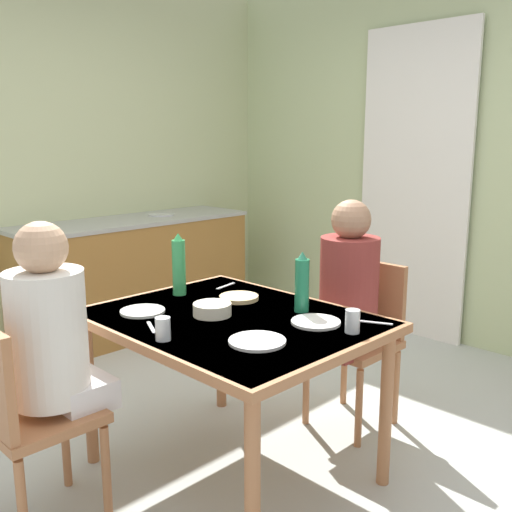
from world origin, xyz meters
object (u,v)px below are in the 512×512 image
(person_far_diner, at_px, (347,286))
(water_bottle_green_far, at_px, (179,266))
(serving_bowl_center, at_px, (212,309))
(person_near_diner, at_px, (51,333))
(chair_near_diner, at_px, (22,412))
(chair_far_diner, at_px, (361,332))
(dining_table, at_px, (232,333))
(kitchen_counter, at_px, (134,275))
(water_bottle_green_near, at_px, (302,284))

(person_far_diner, bearing_deg, water_bottle_green_far, 48.57)
(serving_bowl_center, bearing_deg, person_near_diner, -107.14)
(water_bottle_green_far, distance_m, serving_bowl_center, 0.41)
(chair_near_diner, height_order, chair_far_diner, same)
(water_bottle_green_far, bearing_deg, serving_bowl_center, -16.27)
(chair_far_diner, xyz_separation_m, water_bottle_green_far, (-0.56, -0.77, 0.40))
(person_far_diner, relative_size, water_bottle_green_far, 2.48)
(serving_bowl_center, bearing_deg, dining_table, 32.02)
(kitchen_counter, xyz_separation_m, chair_near_diner, (1.75, -1.65, 0.05))
(chair_near_diner, height_order, person_near_diner, person_near_diner)
(kitchen_counter, height_order, water_bottle_green_near, water_bottle_green_near)
(kitchen_counter, distance_m, water_bottle_green_far, 1.80)
(kitchen_counter, height_order, water_bottle_green_far, water_bottle_green_far)
(kitchen_counter, relative_size, chair_far_diner, 2.18)
(dining_table, xyz_separation_m, chair_far_diner, (0.11, 0.83, -0.18))
(chair_far_diner, height_order, person_far_diner, person_far_diner)
(kitchen_counter, xyz_separation_m, water_bottle_green_far, (1.57, -0.76, 0.45))
(kitchen_counter, bearing_deg, chair_far_diner, 0.44)
(chair_near_diner, bearing_deg, person_near_diner, 90.00)
(chair_near_diner, bearing_deg, dining_table, 71.65)
(chair_far_diner, distance_m, water_bottle_green_far, 1.04)
(water_bottle_green_near, bearing_deg, chair_far_diner, 95.58)
(dining_table, xyz_separation_m, person_far_diner, (0.11, 0.70, 0.11))
(water_bottle_green_near, bearing_deg, kitchen_counter, 166.11)
(person_near_diner, relative_size, water_bottle_green_near, 2.80)
(kitchen_counter, bearing_deg, dining_table, -22.02)
(chair_near_diner, bearing_deg, chair_far_diner, 76.95)
(dining_table, distance_m, water_bottle_green_far, 0.51)
(chair_far_diner, distance_m, person_far_diner, 0.31)
(person_far_diner, relative_size, serving_bowl_center, 4.53)
(dining_table, relative_size, chair_far_diner, 1.41)
(dining_table, bearing_deg, water_bottle_green_near, 59.31)
(chair_far_diner, bearing_deg, chair_near_diner, 76.95)
(kitchen_counter, bearing_deg, serving_bowl_center, -23.97)
(person_far_diner, bearing_deg, kitchen_counter, -3.22)
(dining_table, relative_size, water_bottle_green_far, 3.94)
(water_bottle_green_near, height_order, serving_bowl_center, water_bottle_green_near)
(chair_near_diner, relative_size, person_far_diner, 1.13)
(kitchen_counter, relative_size, person_near_diner, 2.46)
(chair_near_diner, height_order, person_far_diner, person_far_diner)
(chair_far_diner, relative_size, water_bottle_green_far, 2.80)
(water_bottle_green_near, distance_m, water_bottle_green_far, 0.65)
(dining_table, relative_size, person_far_diner, 1.59)
(kitchen_counter, relative_size, serving_bowl_center, 11.15)
(water_bottle_green_near, distance_m, serving_bowl_center, 0.42)
(chair_near_diner, distance_m, serving_bowl_center, 0.86)
(chair_near_diner, distance_m, person_near_diner, 0.31)
(kitchen_counter, xyz_separation_m, water_bottle_green_near, (2.19, -0.54, 0.43))
(dining_table, xyz_separation_m, water_bottle_green_near, (0.16, 0.28, 0.21))
(chair_far_diner, bearing_deg, dining_table, 82.49)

